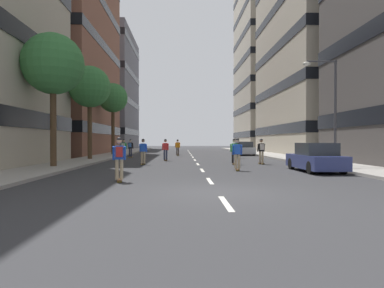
{
  "coord_description": "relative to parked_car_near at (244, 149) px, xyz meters",
  "views": [
    {
      "loc": [
        -1.17,
        -10.93,
        1.64
      ],
      "look_at": [
        0.0,
        25.48,
        1.28
      ],
      "focal_mm": 32.19,
      "sensor_mm": 36.0,
      "label": 1
    }
  ],
  "objects": [
    {
      "name": "skater_8",
      "position": [
        -12.27,
        -7.46,
        0.32
      ],
      "size": [
        0.55,
        0.91,
        1.78
      ],
      "color": "brown",
      "rests_on": "ground_plane"
    },
    {
      "name": "street_tree_far",
      "position": [
        -14.65,
        -0.14,
        5.61
      ],
      "size": [
        3.23,
        3.23,
        7.86
      ],
      "color": "#4C3823",
      "rests_on": "sidewalk_left"
    },
    {
      "name": "skater_7",
      "position": [
        -4.04,
        -19.91,
        0.29
      ],
      "size": [
        0.55,
        0.92,
        1.78
      ],
      "color": "brown",
      "rests_on": "ground_plane"
    },
    {
      "name": "skater_9",
      "position": [
        -11.99,
        -5.26,
        0.32
      ],
      "size": [
        0.56,
        0.92,
        1.78
      ],
      "color": "brown",
      "rests_on": "ground_plane"
    },
    {
      "name": "skater_2",
      "position": [
        -9.69,
        -15.05,
        0.29
      ],
      "size": [
        0.55,
        0.92,
        1.78
      ],
      "color": "brown",
      "rests_on": "ground_plane"
    },
    {
      "name": "building_right_mid",
      "position": [
        12.7,
        3.21,
        16.56
      ],
      "size": [
        16.86,
        21.35,
        34.33
      ],
      "color": "#B2A893",
      "rests_on": "ground_plane"
    },
    {
      "name": "skater_10",
      "position": [
        -1.54,
        -14.91,
        0.32
      ],
      "size": [
        0.55,
        0.92,
        1.78
      ],
      "color": "brown",
      "rests_on": "ground_plane"
    },
    {
      "name": "lane_markings",
      "position": [
        -5.94,
        -4.59,
        -0.7
      ],
      "size": [
        0.16,
        52.2,
        0.01
      ],
      "color": "silver",
      "rests_on": "ground_plane"
    },
    {
      "name": "building_left_mid",
      "position": [
        -24.59,
        3.21,
        11.75
      ],
      "size": [
        16.86,
        19.65,
        24.73
      ],
      "color": "brown",
      "rests_on": "ground_plane"
    },
    {
      "name": "street_tree_near",
      "position": [
        -14.65,
        -17.97,
        5.42
      ],
      "size": [
        3.59,
        3.59,
        7.83
      ],
      "color": "#4C3823",
      "rests_on": "sidewalk_left"
    },
    {
      "name": "sidewalk_right",
      "position": [
        2.77,
        -1.09,
        -0.63
      ],
      "size": [
        3.13,
        64.77,
        0.14
      ],
      "primitive_type": "cube",
      "color": "#9E9991",
      "rests_on": "ground_plane"
    },
    {
      "name": "building_right_far",
      "position": [
        12.7,
        26.84,
        17.8
      ],
      "size": [
        16.86,
        18.31,
        36.81
      ],
      "color": "#BCB29E",
      "rests_on": "ground_plane"
    },
    {
      "name": "sidewalk_left",
      "position": [
        -14.65,
        -1.09,
        -0.63
      ],
      "size": [
        3.13,
        64.77,
        0.14
      ],
      "primitive_type": "cube",
      "color": "#9E9991",
      "rests_on": "ground_plane"
    },
    {
      "name": "skater_4",
      "position": [
        -7.5,
        2.05,
        0.29
      ],
      "size": [
        0.56,
        0.92,
        1.78
      ],
      "color": "brown",
      "rests_on": "ground_plane"
    },
    {
      "name": "ground_plane",
      "position": [
        -5.94,
        -4.03,
        -0.7
      ],
      "size": [
        141.32,
        141.32,
        0.0
      ],
      "primitive_type": "plane",
      "color": "#333335"
    },
    {
      "name": "building_left_far",
      "position": [
        -24.59,
        26.84,
        10.19
      ],
      "size": [
        16.86,
        18.88,
        21.59
      ],
      "color": "slate",
      "rests_on": "ground_plane"
    },
    {
      "name": "skater_5",
      "position": [
        -8.37,
        -10.65,
        0.29
      ],
      "size": [
        0.56,
        0.92,
        1.78
      ],
      "color": "brown",
      "rests_on": "ground_plane"
    },
    {
      "name": "parked_car_mid",
      "position": [
        0.0,
        -20.58,
        0.0
      ],
      "size": [
        1.82,
        4.4,
        1.52
      ],
      "color": "navy",
      "rests_on": "ground_plane"
    },
    {
      "name": "streetlamp_right",
      "position": [
        2.09,
        -17.5,
        3.44
      ],
      "size": [
        2.13,
        0.3,
        6.5
      ],
      "color": "#3F3F44",
      "rests_on": "sidewalk_right"
    },
    {
      "name": "skater_1",
      "position": [
        -1.85,
        -6.49,
        0.29
      ],
      "size": [
        0.54,
        0.91,
        1.78
      ],
      "color": "brown",
      "rests_on": "ground_plane"
    },
    {
      "name": "parked_car_near",
      "position": [
        0.0,
        0.0,
        0.0
      ],
      "size": [
        1.82,
        4.4,
        1.52
      ],
      "color": "#B2B7BF",
      "rests_on": "ground_plane"
    },
    {
      "name": "skater_6",
      "position": [
        -3.47,
        -15.04,
        0.29
      ],
      "size": [
        0.56,
        0.92,
        1.78
      ],
      "color": "brown",
      "rests_on": "ground_plane"
    },
    {
      "name": "skater_3",
      "position": [
        -7.47,
        -1.25,
        0.29
      ],
      "size": [
        0.55,
        0.92,
        1.78
      ],
      "color": "brown",
      "rests_on": "ground_plane"
    },
    {
      "name": "skater_0",
      "position": [
        -9.57,
        -24.79,
        0.32
      ],
      "size": [
        0.56,
        0.92,
        1.78
      ],
      "color": "brown",
      "rests_on": "ground_plane"
    },
    {
      "name": "street_tree_mid",
      "position": [
        -14.65,
        -9.85,
        5.34
      ],
      "size": [
        3.42,
        3.42,
        7.66
      ],
      "color": "#4C3823",
      "rests_on": "sidewalk_left"
    }
  ]
}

